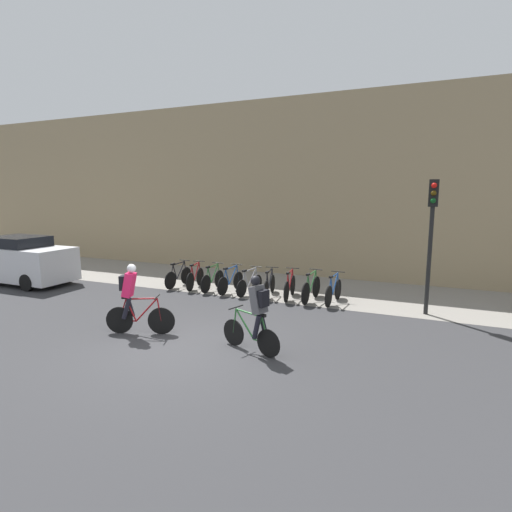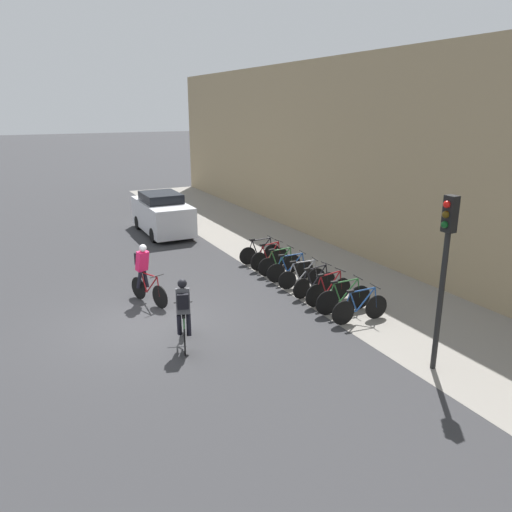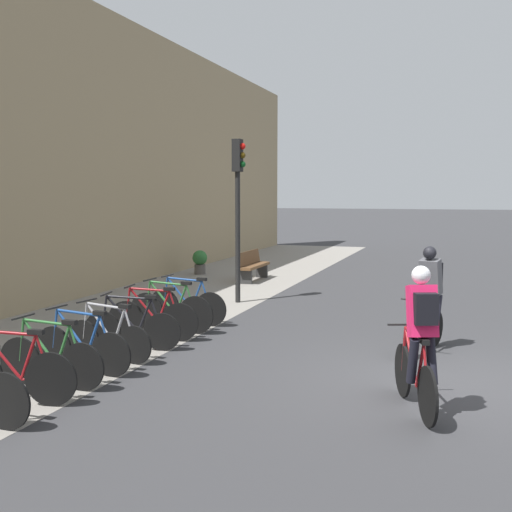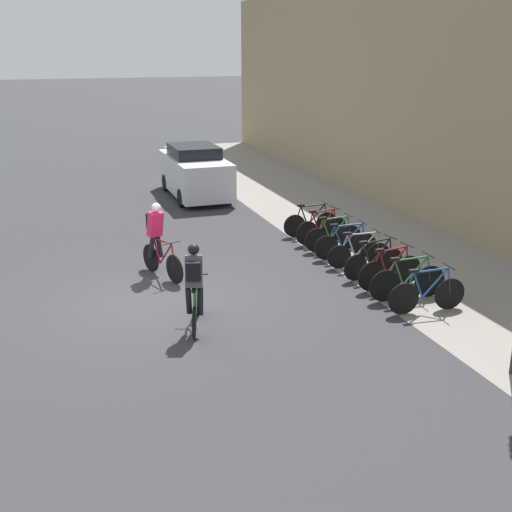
# 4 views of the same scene
# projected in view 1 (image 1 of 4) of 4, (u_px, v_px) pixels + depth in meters

# --- Properties ---
(ground) EXTENTS (200.00, 200.00, 0.00)m
(ground) POSITION_uv_depth(u_px,v_px,m) (180.00, 348.00, 9.14)
(ground) COLOR #333335
(kerb_strip) EXTENTS (44.00, 4.50, 0.01)m
(kerb_strip) POSITION_uv_depth(u_px,v_px,m) (280.00, 286.00, 15.27)
(kerb_strip) COLOR gray
(kerb_strip) RESTS_ON ground
(building_facade) EXTENTS (44.00, 0.60, 7.47)m
(building_facade) POSITION_uv_depth(u_px,v_px,m) (301.00, 188.00, 17.01)
(building_facade) COLOR #9E8966
(building_facade) RESTS_ON ground
(cyclist_pink) EXTENTS (1.66, 0.70, 1.78)m
(cyclist_pink) POSITION_uv_depth(u_px,v_px,m) (132.00, 297.00, 9.93)
(cyclist_pink) COLOR black
(cyclist_pink) RESTS_ON ground
(cyclist_grey) EXTENTS (1.60, 0.64, 1.75)m
(cyclist_grey) POSITION_uv_depth(u_px,v_px,m) (256.00, 312.00, 8.70)
(cyclist_grey) COLOR black
(cyclist_grey) RESTS_ON ground
(parked_bike_0) EXTENTS (0.46, 1.65, 0.96)m
(parked_bike_0) POSITION_uv_depth(u_px,v_px,m) (178.00, 276.00, 15.11)
(parked_bike_0) COLOR black
(parked_bike_0) RESTS_ON ground
(parked_bike_1) EXTENTS (0.46, 1.64, 0.97)m
(parked_bike_1) POSITION_uv_depth(u_px,v_px,m) (195.00, 278.00, 14.82)
(parked_bike_1) COLOR black
(parked_bike_1) RESTS_ON ground
(parked_bike_2) EXTENTS (0.46, 1.65, 0.96)m
(parked_bike_2) POSITION_uv_depth(u_px,v_px,m) (213.00, 280.00, 14.54)
(parked_bike_2) COLOR black
(parked_bike_2) RESTS_ON ground
(parked_bike_3) EXTENTS (0.46, 1.69, 0.96)m
(parked_bike_3) POSITION_uv_depth(u_px,v_px,m) (231.00, 281.00, 14.25)
(parked_bike_3) COLOR black
(parked_bike_3) RESTS_ON ground
(parked_bike_4) EXTENTS (0.46, 1.61, 0.94)m
(parked_bike_4) POSITION_uv_depth(u_px,v_px,m) (250.00, 284.00, 13.96)
(parked_bike_4) COLOR black
(parked_bike_4) RESTS_ON ground
(parked_bike_5) EXTENTS (0.46, 1.68, 0.95)m
(parked_bike_5) POSITION_uv_depth(u_px,v_px,m) (269.00, 285.00, 13.67)
(parked_bike_5) COLOR black
(parked_bike_5) RESTS_ON ground
(parked_bike_6) EXTENTS (0.46, 1.70, 0.98)m
(parked_bike_6) POSITION_uv_depth(u_px,v_px,m) (290.00, 287.00, 13.38)
(parked_bike_6) COLOR black
(parked_bike_6) RESTS_ON ground
(parked_bike_7) EXTENTS (0.46, 1.78, 0.99)m
(parked_bike_7) POSITION_uv_depth(u_px,v_px,m) (311.00, 288.00, 13.09)
(parked_bike_7) COLOR black
(parked_bike_7) RESTS_ON ground
(parked_bike_8) EXTENTS (0.46, 1.73, 0.97)m
(parked_bike_8) POSITION_uv_depth(u_px,v_px,m) (334.00, 291.00, 12.80)
(parked_bike_8) COLOR black
(parked_bike_8) RESTS_ON ground
(traffic_light_pole) EXTENTS (0.26, 0.30, 3.89)m
(traffic_light_pole) POSITION_uv_depth(u_px,v_px,m) (432.00, 223.00, 11.28)
(traffic_light_pole) COLOR black
(traffic_light_pole) RESTS_ON ground
(parked_car) EXTENTS (4.30, 1.84, 1.85)m
(parked_car) POSITION_uv_depth(u_px,v_px,m) (21.00, 261.00, 15.63)
(parked_car) COLOR silver
(parked_car) RESTS_ON ground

